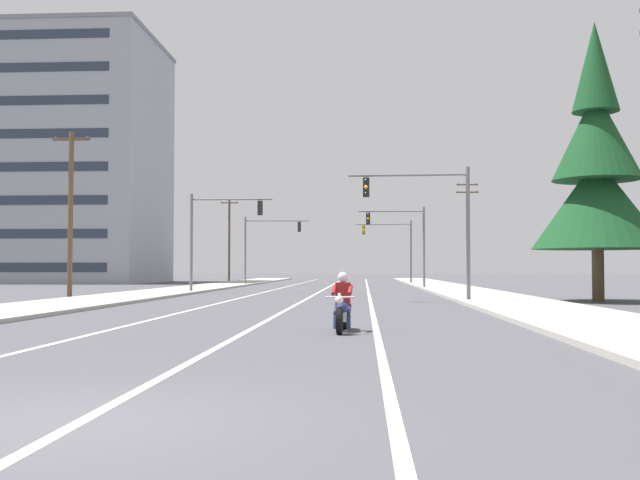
{
  "coord_description": "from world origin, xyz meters",
  "views": [
    {
      "loc": [
        2.94,
        -7.26,
        1.56
      ],
      "look_at": [
        0.97,
        25.8,
        2.83
      ],
      "focal_mm": 40.89,
      "sensor_mm": 36.0,
      "label": 1
    }
  ],
  "objects_px": {
    "utility_pole_right_far": "(468,229)",
    "traffic_signal_mid_right": "(405,234)",
    "conifer_tree_right_verge_near": "(597,172)",
    "traffic_signal_far_right": "(395,242)",
    "motorcycle_with_rider": "(342,308)",
    "traffic_signal_near_left": "(215,227)",
    "traffic_signal_mid_left": "(264,239)",
    "apartment_building_far_left_block": "(34,161)",
    "traffic_signal_near_right": "(432,212)",
    "utility_pole_left_near": "(71,211)",
    "utility_pole_left_far": "(229,239)"
  },
  "relations": [
    {
      "from": "motorcycle_with_rider",
      "to": "utility_pole_left_near",
      "type": "height_order",
      "value": "utility_pole_left_near"
    },
    {
      "from": "traffic_signal_far_right",
      "to": "utility_pole_left_near",
      "type": "distance_m",
      "value": 38.83
    },
    {
      "from": "utility_pole_right_far",
      "to": "traffic_signal_mid_right",
      "type": "bearing_deg",
      "value": -128.33
    },
    {
      "from": "motorcycle_with_rider",
      "to": "traffic_signal_near_left",
      "type": "relative_size",
      "value": 0.35
    },
    {
      "from": "traffic_signal_far_right",
      "to": "conifer_tree_right_verge_near",
      "type": "xyz_separation_m",
      "value": [
        7.82,
        -37.08,
        1.89
      ]
    },
    {
      "from": "traffic_signal_near_right",
      "to": "traffic_signal_far_right",
      "type": "relative_size",
      "value": 1.0
    },
    {
      "from": "traffic_signal_near_right",
      "to": "utility_pole_left_far",
      "type": "relative_size",
      "value": 0.64
    },
    {
      "from": "traffic_signal_near_right",
      "to": "traffic_signal_near_left",
      "type": "relative_size",
      "value": 1.0
    },
    {
      "from": "utility_pole_left_far",
      "to": "apartment_building_far_left_block",
      "type": "bearing_deg",
      "value": -157.62
    },
    {
      "from": "motorcycle_with_rider",
      "to": "traffic_signal_near_left",
      "type": "distance_m",
      "value": 28.6
    },
    {
      "from": "traffic_signal_far_right",
      "to": "apartment_building_far_left_block",
      "type": "relative_size",
      "value": 0.23
    },
    {
      "from": "traffic_signal_mid_right",
      "to": "traffic_signal_far_right",
      "type": "relative_size",
      "value": 1.0
    },
    {
      "from": "traffic_signal_near_right",
      "to": "conifer_tree_right_verge_near",
      "type": "bearing_deg",
      "value": 6.5
    },
    {
      "from": "utility_pole_right_far",
      "to": "utility_pole_left_near",
      "type": "bearing_deg",
      "value": -134.07
    },
    {
      "from": "traffic_signal_near_right",
      "to": "apartment_building_far_left_block",
      "type": "relative_size",
      "value": 0.23
    },
    {
      "from": "traffic_signal_near_left",
      "to": "utility_pole_right_far",
      "type": "height_order",
      "value": "utility_pole_right_far"
    },
    {
      "from": "traffic_signal_mid_right",
      "to": "conifer_tree_right_verge_near",
      "type": "height_order",
      "value": "conifer_tree_right_verge_near"
    },
    {
      "from": "traffic_signal_near_left",
      "to": "traffic_signal_mid_right",
      "type": "xyz_separation_m",
      "value": [
        12.39,
        10.28,
        -0.01
      ]
    },
    {
      "from": "traffic_signal_mid_right",
      "to": "conifer_tree_right_verge_near",
      "type": "bearing_deg",
      "value": -69.53
    },
    {
      "from": "conifer_tree_right_verge_near",
      "to": "utility_pole_left_far",
      "type": "bearing_deg",
      "value": 117.92
    },
    {
      "from": "traffic_signal_mid_right",
      "to": "utility_pole_left_far",
      "type": "relative_size",
      "value": 0.64
    },
    {
      "from": "conifer_tree_right_verge_near",
      "to": "motorcycle_with_rider",
      "type": "bearing_deg",
      "value": -124.56
    },
    {
      "from": "utility_pole_left_near",
      "to": "traffic_signal_near_right",
      "type": "bearing_deg",
      "value": -11.56
    },
    {
      "from": "utility_pole_right_far",
      "to": "apartment_building_far_left_block",
      "type": "distance_m",
      "value": 47.46
    },
    {
      "from": "traffic_signal_mid_right",
      "to": "apartment_building_far_left_block",
      "type": "xyz_separation_m",
      "value": [
        -38.82,
        21.33,
        9.09
      ]
    },
    {
      "from": "utility_pole_right_far",
      "to": "utility_pole_left_far",
      "type": "bearing_deg",
      "value": 137.9
    },
    {
      "from": "motorcycle_with_rider",
      "to": "conifer_tree_right_verge_near",
      "type": "height_order",
      "value": "conifer_tree_right_verge_near"
    },
    {
      "from": "traffic_signal_mid_left",
      "to": "traffic_signal_far_right",
      "type": "relative_size",
      "value": 1.0
    },
    {
      "from": "traffic_signal_near_left",
      "to": "utility_pole_right_far",
      "type": "relative_size",
      "value": 0.68
    },
    {
      "from": "utility_pole_left_near",
      "to": "utility_pole_left_far",
      "type": "bearing_deg",
      "value": 90.44
    },
    {
      "from": "traffic_signal_mid_left",
      "to": "apartment_building_far_left_block",
      "type": "relative_size",
      "value": 0.23
    },
    {
      "from": "motorcycle_with_rider",
      "to": "traffic_signal_near_left",
      "type": "height_order",
      "value": "traffic_signal_near_left"
    },
    {
      "from": "utility_pole_left_far",
      "to": "apartment_building_far_left_block",
      "type": "relative_size",
      "value": 0.36
    },
    {
      "from": "traffic_signal_near_left",
      "to": "utility_pole_right_far",
      "type": "xyz_separation_m",
      "value": [
        18.13,
        17.54,
        0.74
      ]
    },
    {
      "from": "traffic_signal_near_right",
      "to": "traffic_signal_near_left",
      "type": "height_order",
      "value": "same"
    },
    {
      "from": "utility_pole_right_far",
      "to": "conifer_tree_right_verge_near",
      "type": "height_order",
      "value": "conifer_tree_right_verge_near"
    },
    {
      "from": "traffic_signal_mid_left",
      "to": "traffic_signal_near_left",
      "type": "bearing_deg",
      "value": -90.73
    },
    {
      "from": "utility_pole_left_near",
      "to": "utility_pole_left_far",
      "type": "xyz_separation_m",
      "value": [
        -0.36,
        47.35,
        0.45
      ]
    },
    {
      "from": "motorcycle_with_rider",
      "to": "traffic_signal_mid_left",
      "type": "bearing_deg",
      "value": 100.09
    },
    {
      "from": "traffic_signal_near_right",
      "to": "traffic_signal_mid_right",
      "type": "height_order",
      "value": "same"
    },
    {
      "from": "traffic_signal_far_right",
      "to": "utility_pole_right_far",
      "type": "height_order",
      "value": "utility_pole_right_far"
    },
    {
      "from": "motorcycle_with_rider",
      "to": "utility_pole_right_far",
      "type": "bearing_deg",
      "value": 78.1
    },
    {
      "from": "traffic_signal_mid_right",
      "to": "utility_pole_left_near",
      "type": "relative_size",
      "value": 0.71
    },
    {
      "from": "traffic_signal_mid_left",
      "to": "conifer_tree_right_verge_near",
      "type": "relative_size",
      "value": 0.47
    },
    {
      "from": "motorcycle_with_rider",
      "to": "utility_pole_left_far",
      "type": "bearing_deg",
      "value": 102.86
    },
    {
      "from": "traffic_signal_far_right",
      "to": "conifer_tree_right_verge_near",
      "type": "height_order",
      "value": "conifer_tree_right_verge_near"
    },
    {
      "from": "traffic_signal_mid_right",
      "to": "traffic_signal_mid_left",
      "type": "relative_size",
      "value": 1.0
    },
    {
      "from": "utility_pole_right_far",
      "to": "utility_pole_left_far",
      "type": "distance_m",
      "value": 33.21
    },
    {
      "from": "traffic_signal_near_left",
      "to": "conifer_tree_right_verge_near",
      "type": "xyz_separation_m",
      "value": [
        20.13,
        -10.46,
        1.91
      ]
    },
    {
      "from": "traffic_signal_far_right",
      "to": "utility_pole_left_far",
      "type": "bearing_deg",
      "value": 144.97
    }
  ]
}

